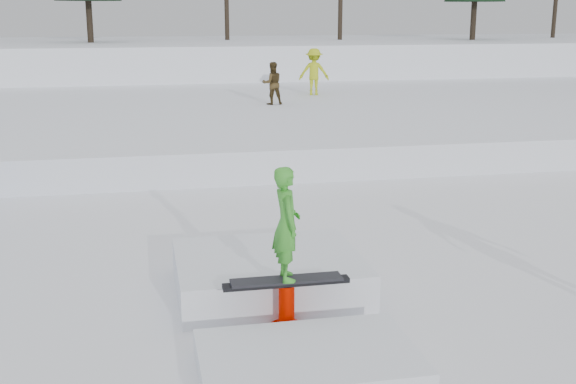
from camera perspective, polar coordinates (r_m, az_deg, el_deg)
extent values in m
plane|color=white|center=(9.96, -0.52, -9.06)|extent=(120.00, 120.00, 0.00)
cube|color=white|center=(39.12, -9.12, 9.96)|extent=(60.00, 14.00, 2.40)
cube|color=white|center=(25.30, -7.54, 6.00)|extent=(50.00, 18.00, 0.80)
cylinder|color=black|center=(37.56, -15.40, 12.84)|extent=(0.30, 0.30, 2.00)
cylinder|color=black|center=(41.03, 14.43, 12.97)|extent=(0.30, 0.30, 2.00)
imported|color=#3F3016|center=(24.86, -1.25, 8.58)|extent=(0.74, 0.60, 1.44)
imported|color=#B1C217|center=(27.76, 2.07, 9.47)|extent=(1.26, 0.93, 1.75)
cube|color=white|center=(10.37, -1.55, -6.50)|extent=(2.60, 2.20, 0.54)
cube|color=white|center=(8.18, 1.60, -13.35)|extent=(2.40, 1.60, 0.30)
cylinder|color=red|center=(9.28, -0.12, -10.66)|extent=(0.44, 0.44, 0.06)
cylinder|color=red|center=(9.17, -0.12, -9.13)|extent=(0.20, 0.20, 0.60)
cube|color=black|center=(9.05, -0.12, -7.21)|extent=(1.60, 0.16, 0.06)
cube|color=black|center=(9.03, -0.12, -6.95)|extent=(1.40, 0.28, 0.03)
imported|color=green|center=(8.80, -0.12, -2.52)|extent=(0.34, 0.52, 1.42)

